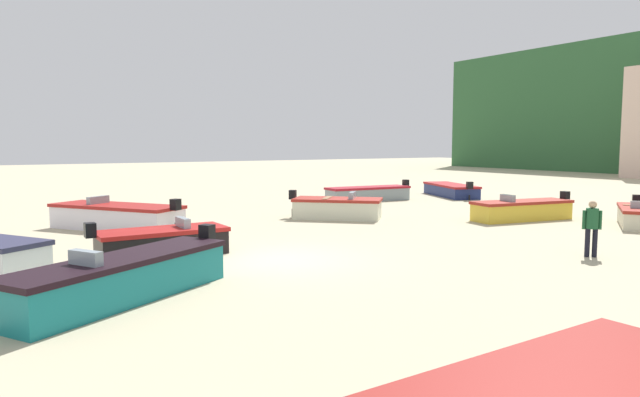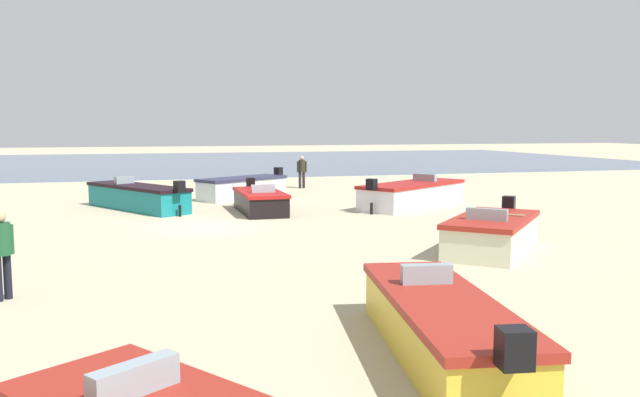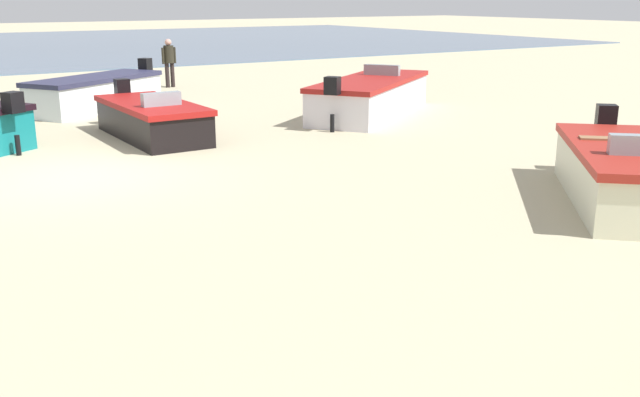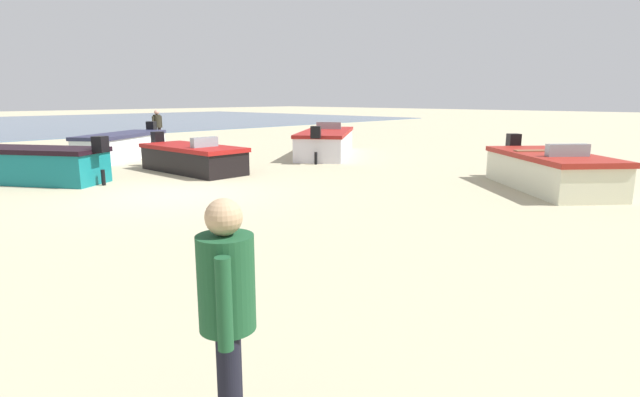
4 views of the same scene
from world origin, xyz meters
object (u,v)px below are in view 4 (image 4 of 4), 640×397
object	(u,v)px
boat_cream_2	(550,171)
beach_walker_foreground	(227,308)
boat_teal_1	(10,164)
boat_white_5	(326,143)
boat_white_7	(122,146)
boat_black_10	(193,158)
beach_walker_distant	(157,124)

from	to	relation	value
boat_cream_2	beach_walker_foreground	bearing A→B (deg)	51.37
boat_teal_1	boat_white_5	bearing A→B (deg)	-42.02
boat_teal_1	boat_cream_2	bearing A→B (deg)	-82.82
boat_white_5	boat_white_7	xyz separation A→B (m)	(5.87, -4.59, -0.01)
boat_cream_2	boat_black_10	size ratio (longest dim) A/B	0.99
boat_cream_2	beach_walker_distant	xyz separation A→B (m)	(0.65, -17.23, 0.50)
boat_black_10	boat_white_5	bearing A→B (deg)	179.71
boat_white_7	beach_walker_distant	distance (m)	5.24
boat_white_5	boat_black_10	size ratio (longest dim) A/B	1.34
beach_walker_foreground	boat_cream_2	bearing A→B (deg)	-41.19
beach_walker_foreground	beach_walker_distant	distance (m)	21.45
boat_white_5	beach_walker_foreground	xyz separation A→B (m)	(12.43, 10.50, 0.47)
boat_white_5	boat_white_7	bearing A→B (deg)	-163.25
boat_black_10	boat_teal_1	bearing A→B (deg)	-25.82
beach_walker_distant	boat_teal_1	bearing A→B (deg)	-148.91
boat_black_10	beach_walker_foreground	distance (m)	12.32
boat_cream_2	boat_white_5	xyz separation A→B (m)	(-1.68, -8.81, 0.03)
boat_black_10	beach_walker_foreground	xyz separation A→B (m)	(6.49, 10.46, 0.55)
boat_cream_2	boat_white_7	bearing A→B (deg)	-30.23
boat_white_5	boat_cream_2	bearing A→B (deg)	-45.98
boat_teal_1	beach_walker_distant	bearing A→B (deg)	8.26
boat_black_10	boat_cream_2	bearing A→B (deg)	115.23
boat_teal_1	boat_cream_2	xyz separation A→B (m)	(-8.51, 10.76, -0.02)
boat_teal_1	beach_walker_foreground	bearing A→B (deg)	-131.35
beach_walker_distant	boat_black_10	bearing A→B (deg)	-121.45
boat_white_5	beach_walker_distant	size ratio (longest dim) A/B	3.25
boat_teal_1	beach_walker_distant	distance (m)	10.19
beach_walker_distant	boat_white_5	bearing A→B (deg)	-82.89
boat_white_5	boat_white_7	distance (m)	7.45
boat_black_10	beach_walker_distant	world-z (taller)	beach_walker_distant
beach_walker_distant	boat_white_7	bearing A→B (deg)	-141.12
boat_white_5	boat_white_7	world-z (taller)	boat_white_5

